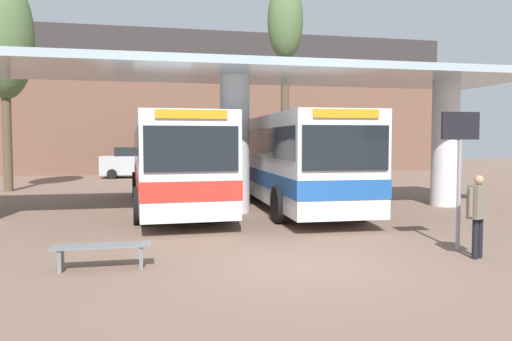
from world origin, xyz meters
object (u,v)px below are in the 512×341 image
(transit_bus_center_bay, at_px, (291,157))
(waiting_bench_near_pillar, at_px, (101,251))
(info_sign_platform, at_px, (460,152))
(pedestrian_waiting, at_px, (478,208))
(transit_bus_left_bay, at_px, (172,157))
(parked_car_street, at_px, (134,163))
(poplar_tree_behind_right, at_px, (285,29))
(poplar_tree_behind_left, at_px, (4,39))

(transit_bus_center_bay, relative_size, waiting_bench_near_pillar, 5.98)
(info_sign_platform, height_order, pedestrian_waiting, info_sign_platform)
(transit_bus_left_bay, bearing_deg, parked_car_street, -85.18)
(transit_bus_center_bay, xyz_separation_m, waiting_bench_near_pillar, (-5.94, -7.54, -1.47))
(info_sign_platform, height_order, poplar_tree_behind_right, poplar_tree_behind_right)
(poplar_tree_behind_left, bearing_deg, parked_car_street, 53.53)
(info_sign_platform, bearing_deg, waiting_bench_near_pillar, 179.94)
(waiting_bench_near_pillar, distance_m, pedestrian_waiting, 7.51)
(transit_bus_center_bay, xyz_separation_m, poplar_tree_behind_right, (1.93, 7.72, 6.27))
(transit_bus_center_bay, relative_size, info_sign_platform, 3.58)
(info_sign_platform, bearing_deg, transit_bus_center_bay, 101.78)
(info_sign_platform, height_order, parked_car_street, info_sign_platform)
(transit_bus_center_bay, height_order, parked_car_street, transit_bus_center_bay)
(poplar_tree_behind_right, height_order, parked_car_street, poplar_tree_behind_right)
(transit_bus_left_bay, distance_m, poplar_tree_behind_left, 11.61)
(info_sign_platform, relative_size, poplar_tree_behind_left, 0.30)
(transit_bus_center_bay, distance_m, pedestrian_waiting, 8.49)
(poplar_tree_behind_left, relative_size, parked_car_street, 2.40)
(info_sign_platform, height_order, poplar_tree_behind_left, poplar_tree_behind_left)
(transit_bus_left_bay, height_order, parked_car_street, transit_bus_left_bay)
(transit_bus_left_bay, relative_size, info_sign_platform, 3.91)
(transit_bus_center_bay, xyz_separation_m, parked_car_street, (-5.86, 15.95, -0.85))
(transit_bus_left_bay, xyz_separation_m, poplar_tree_behind_left, (-7.32, 7.27, 5.33))
(info_sign_platform, bearing_deg, poplar_tree_behind_left, 129.39)
(poplar_tree_behind_left, bearing_deg, waiting_bench_near_pillar, -70.78)
(transit_bus_left_bay, bearing_deg, transit_bus_center_bay, 163.80)
(transit_bus_center_bay, bearing_deg, poplar_tree_behind_left, -34.30)
(transit_bus_left_bay, relative_size, poplar_tree_behind_right, 1.12)
(transit_bus_left_bay, relative_size, parked_car_street, 2.80)
(transit_bus_center_bay, relative_size, poplar_tree_behind_left, 1.07)
(poplar_tree_behind_left, relative_size, poplar_tree_behind_right, 0.96)
(pedestrian_waiting, bearing_deg, parked_car_street, 85.68)
(poplar_tree_behind_left, height_order, parked_car_street, poplar_tree_behind_left)
(transit_bus_left_bay, xyz_separation_m, info_sign_platform, (5.74, -8.62, 0.36))
(parked_car_street, bearing_deg, pedestrian_waiting, -69.53)
(pedestrian_waiting, relative_size, poplar_tree_behind_left, 0.17)
(transit_bus_left_bay, height_order, poplar_tree_behind_right, poplar_tree_behind_right)
(pedestrian_waiting, bearing_deg, poplar_tree_behind_right, 67.24)
(poplar_tree_behind_left, distance_m, poplar_tree_behind_right, 13.46)
(poplar_tree_behind_right, bearing_deg, transit_bus_left_bay, -132.55)
(waiting_bench_near_pillar, height_order, poplar_tree_behind_left, poplar_tree_behind_left)
(info_sign_platform, bearing_deg, pedestrian_waiting, -95.99)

